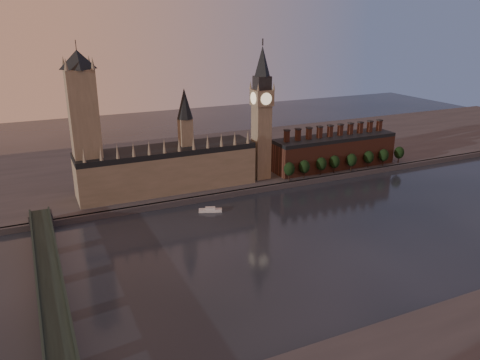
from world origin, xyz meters
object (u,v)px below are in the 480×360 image
(victoria_tower, at_px, (84,123))
(big_ben, at_px, (262,112))
(river_boat, at_px, (210,210))
(westminster_bridge, at_px, (51,291))

(victoria_tower, bearing_deg, big_ben, -2.20)
(big_ben, xyz_separation_m, river_boat, (-59.20, -40.09, -55.63))
(victoria_tower, bearing_deg, river_boat, -32.49)
(big_ben, relative_size, westminster_bridge, 0.54)
(big_ben, bearing_deg, river_boat, -145.90)
(river_boat, bearing_deg, westminster_bridge, -124.07)
(big_ben, height_order, westminster_bridge, big_ben)
(victoria_tower, relative_size, westminster_bridge, 0.54)
(victoria_tower, height_order, westminster_bridge, victoria_tower)
(westminster_bridge, bearing_deg, river_boat, 34.46)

